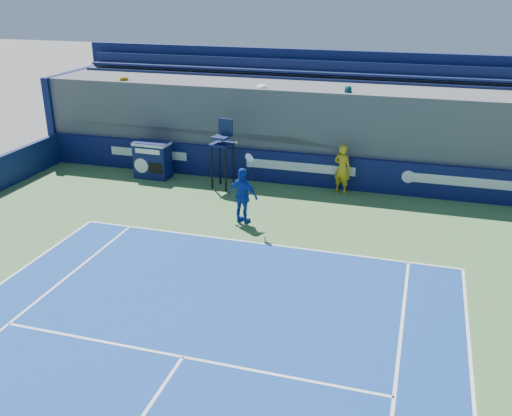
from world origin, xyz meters
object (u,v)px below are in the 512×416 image
(umpire_chair, at_px, (223,147))
(tennis_player, at_px, (243,196))
(ball_person, at_px, (342,169))
(match_clock, at_px, (153,159))

(umpire_chair, xyz_separation_m, tennis_player, (1.66, -2.85, -0.64))
(ball_person, height_order, match_clock, ball_person)
(ball_person, distance_m, match_clock, 7.08)
(ball_person, height_order, tennis_player, tennis_player)
(ball_person, distance_m, tennis_player, 4.31)
(ball_person, xyz_separation_m, umpire_chair, (-4.15, -0.66, 0.65))
(match_clock, relative_size, tennis_player, 0.54)
(match_clock, height_order, umpire_chair, umpire_chair)
(tennis_player, bearing_deg, match_clock, 145.50)
(umpire_chair, distance_m, tennis_player, 3.36)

